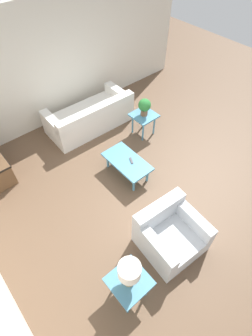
{
  "coord_description": "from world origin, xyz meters",
  "views": [
    {
      "loc": [
        -2.17,
        2.43,
        4.21
      ],
      "look_at": [
        0.24,
        0.37,
        0.55
      ],
      "focal_mm": 28.0,
      "sensor_mm": 36.0,
      "label": 1
    }
  ],
  "objects_px": {
    "sofa": "(90,117)",
    "potted_plant": "(145,106)",
    "side_table_plant": "(144,118)",
    "armchair": "(169,234)",
    "table_lamp": "(129,273)",
    "coffee_table": "(127,162)",
    "side_table_lamp": "(129,283)"
  },
  "relations": [
    {
      "from": "potted_plant",
      "to": "side_table_plant",
      "type": "bearing_deg",
      "value": -90.0
    },
    {
      "from": "table_lamp",
      "to": "potted_plant",
      "type": "bearing_deg",
      "value": -46.31
    },
    {
      "from": "side_table_plant",
      "to": "coffee_table",
      "type": "bearing_deg",
      "value": 122.58
    },
    {
      "from": "side_table_plant",
      "to": "table_lamp",
      "type": "distance_m",
      "value": 3.66
    },
    {
      "from": "side_table_plant",
      "to": "table_lamp",
      "type": "relative_size",
      "value": 1.09
    },
    {
      "from": "sofa",
      "to": "potted_plant",
      "type": "distance_m",
      "value": 1.37
    },
    {
      "from": "armchair",
      "to": "table_lamp",
      "type": "height_order",
      "value": "table_lamp"
    },
    {
      "from": "sofa",
      "to": "armchair",
      "type": "distance_m",
      "value": 3.42
    },
    {
      "from": "side_table_plant",
      "to": "table_lamp",
      "type": "height_order",
      "value": "table_lamp"
    },
    {
      "from": "sofa",
      "to": "armchair",
      "type": "xyz_separation_m",
      "value": [
        -3.32,
        0.8,
        0.02
      ]
    },
    {
      "from": "sofa",
      "to": "side_table_lamp",
      "type": "xyz_separation_m",
      "value": [
        -3.51,
        1.83,
        0.17
      ]
    },
    {
      "from": "sofa",
      "to": "table_lamp",
      "type": "bearing_deg",
      "value": 64.02
    },
    {
      "from": "armchair",
      "to": "potted_plant",
      "type": "relative_size",
      "value": 2.51
    },
    {
      "from": "coffee_table",
      "to": "side_table_lamp",
      "type": "bearing_deg",
      "value": 139.96
    },
    {
      "from": "side_table_lamp",
      "to": "side_table_plant",
      "type": "bearing_deg",
      "value": -46.31
    },
    {
      "from": "potted_plant",
      "to": "coffee_table",
      "type": "bearing_deg",
      "value": 122.58
    },
    {
      "from": "side_table_lamp",
      "to": "coffee_table",
      "type": "bearing_deg",
      "value": -40.04
    },
    {
      "from": "sofa",
      "to": "side_table_plant",
      "type": "height_order",
      "value": "sofa"
    },
    {
      "from": "armchair",
      "to": "table_lamp",
      "type": "bearing_deg",
      "value": -165.05
    },
    {
      "from": "armchair",
      "to": "side_table_lamp",
      "type": "relative_size",
      "value": 1.86
    },
    {
      "from": "sofa",
      "to": "side_table_plant",
      "type": "bearing_deg",
      "value": 130.13
    },
    {
      "from": "side_table_lamp",
      "to": "table_lamp",
      "type": "distance_m",
      "value": 0.4
    },
    {
      "from": "armchair",
      "to": "side_table_lamp",
      "type": "bearing_deg",
      "value": -165.05
    },
    {
      "from": "potted_plant",
      "to": "table_lamp",
      "type": "distance_m",
      "value": 3.64
    },
    {
      "from": "sofa",
      "to": "coffee_table",
      "type": "distance_m",
      "value": 1.75
    },
    {
      "from": "sofa",
      "to": "coffee_table",
      "type": "relative_size",
      "value": 2.02
    },
    {
      "from": "sofa",
      "to": "side_table_plant",
      "type": "relative_size",
      "value": 3.78
    },
    {
      "from": "side_table_lamp",
      "to": "armchair",
      "type": "bearing_deg",
      "value": -79.65
    },
    {
      "from": "side_table_lamp",
      "to": "potted_plant",
      "type": "height_order",
      "value": "potted_plant"
    },
    {
      "from": "armchair",
      "to": "side_table_lamp",
      "type": "xyz_separation_m",
      "value": [
        -0.19,
        1.03,
        0.15
      ]
    },
    {
      "from": "side_table_plant",
      "to": "side_table_lamp",
      "type": "distance_m",
      "value": 3.64
    },
    {
      "from": "coffee_table",
      "to": "side_table_lamp",
      "type": "relative_size",
      "value": 1.87
    }
  ]
}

